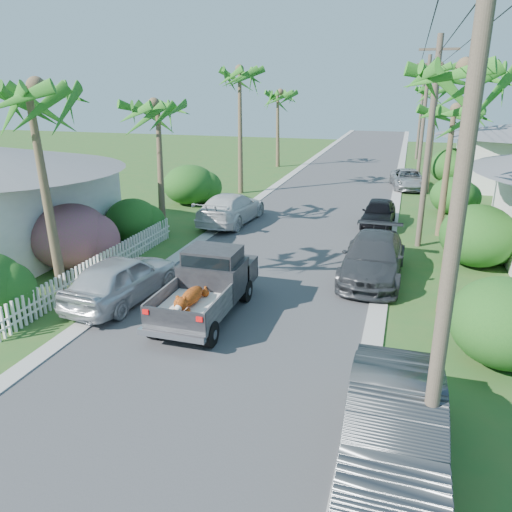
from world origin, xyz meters
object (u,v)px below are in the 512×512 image
(palm_l_b, at_px, (156,105))
(palm_l_d, at_px, (278,92))
(palm_l_c, at_px, (240,70))
(palm_r_b, at_px, (454,110))
(palm_r_d, at_px, (434,89))
(utility_pole_d, at_px, (421,111))
(parked_car_lf, at_px, (231,208))
(palm_l_a, at_px, (31,88))
(pickup_truck, at_px, (210,282))
(palm_r_c, at_px, (440,67))
(parked_car_rm, at_px, (373,258))
(parked_car_rn, at_px, (393,431))
(utility_pole_a, at_px, (453,245))
(palm_r_a, at_px, (473,70))
(utility_pole_c, at_px, (423,122))
(parked_car_rd, at_px, (408,179))
(utility_pole_b, at_px, (429,144))
(parked_car_rf, at_px, (379,213))
(parked_car_ln, at_px, (122,279))

(palm_l_b, height_order, palm_l_d, palm_l_d)
(palm_l_c, bearing_deg, palm_r_b, -29.05)
(palm_r_d, distance_m, utility_pole_d, 3.79)
(parked_car_lf, relative_size, palm_l_a, 0.67)
(pickup_truck, height_order, palm_r_c, palm_r_c)
(parked_car_rm, relative_size, palm_l_a, 0.67)
(parked_car_rn, distance_m, palm_l_d, 38.11)
(palm_l_a, height_order, utility_pole_a, utility_pole_a)
(palm_r_d, xyz_separation_m, utility_pole_d, (-0.90, 3.00, -2.14))
(parked_car_rm, height_order, palm_l_c, palm_l_c)
(palm_r_a, distance_m, utility_pole_a, 8.51)
(parked_car_lf, distance_m, utility_pole_c, 17.11)
(parked_car_rd, height_order, palm_l_b, palm_l_b)
(parked_car_rn, bearing_deg, utility_pole_b, 86.85)
(palm_r_a, distance_m, palm_r_b, 9.12)
(parked_car_rd, distance_m, utility_pole_a, 29.23)
(parked_car_rm, height_order, palm_r_c, palm_r_c)
(palm_l_c, xyz_separation_m, utility_pole_a, (11.60, -24.00, -3.31))
(utility_pole_b, bearing_deg, pickup_truck, -125.22)
(pickup_truck, bearing_deg, parked_car_lf, 106.01)
(parked_car_rn, distance_m, palm_l_b, 18.99)
(parked_car_rn, bearing_deg, pickup_truck, 135.67)
(palm_r_c, xyz_separation_m, palm_r_d, (0.30, 14.00, -1.37))
(palm_l_b, bearing_deg, palm_r_c, 47.12)
(palm_r_d, xyz_separation_m, utility_pole_a, (-0.90, -42.00, -2.14))
(utility_pole_c, bearing_deg, utility_pole_b, -90.00)
(palm_l_d, relative_size, utility_pole_d, 0.86)
(utility_pole_b, bearing_deg, palm_l_d, 119.95)
(palm_r_d, distance_m, utility_pole_b, 27.10)
(utility_pole_a, relative_size, utility_pole_b, 1.00)
(utility_pole_c, bearing_deg, pickup_truck, -105.09)
(palm_l_a, bearing_deg, palm_r_d, 71.06)
(parked_car_rf, distance_m, parked_car_ln, 14.67)
(palm_l_c, bearing_deg, palm_l_b, -94.57)
(parked_car_rn, relative_size, utility_pole_d, 0.57)
(parked_car_ln, distance_m, palm_l_c, 19.81)
(palm_r_a, height_order, palm_r_c, palm_r_c)
(palm_r_c, relative_size, utility_pole_a, 1.04)
(pickup_truck, height_order, palm_l_a, palm_l_a)
(palm_r_d, bearing_deg, pickup_truck, -101.59)
(palm_l_a, bearing_deg, parked_car_rm, 27.74)
(parked_car_lf, bearing_deg, utility_pole_b, 175.56)
(parked_car_rd, distance_m, utility_pole_c, 4.12)
(palm_l_a, bearing_deg, parked_car_rf, 53.16)
(parked_car_rm, bearing_deg, palm_r_b, 69.12)
(utility_pole_b, distance_m, utility_pole_c, 15.00)
(parked_car_ln, bearing_deg, palm_r_c, -109.34)
(pickup_truck, relative_size, palm_r_b, 0.71)
(pickup_truck, distance_m, parked_car_ln, 3.17)
(palm_l_c, bearing_deg, parked_car_rf, -31.66)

